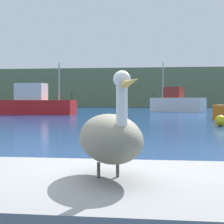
# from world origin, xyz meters

# --- Properties ---
(ground_plane) EXTENTS (260.00, 260.00, 0.00)m
(ground_plane) POSITION_xyz_m (0.00, 0.00, 0.00)
(ground_plane) COLOR navy
(hillside_backdrop) EXTENTS (140.00, 17.53, 6.77)m
(hillside_backdrop) POSITION_xyz_m (0.00, 69.45, 3.39)
(hillside_backdrop) COLOR #6B7A51
(hillside_backdrop) RESTS_ON ground
(pier_dock) EXTENTS (3.57, 2.19, 0.59)m
(pier_dock) POSITION_xyz_m (0.41, -0.60, 0.29)
(pier_dock) COLOR gray
(pier_dock) RESTS_ON ground
(pelican) EXTENTS (0.88, 1.29, 0.93)m
(pelican) POSITION_xyz_m (0.41, -0.61, 0.96)
(pelican) COLOR gray
(pelican) RESTS_ON pier_dock
(fishing_boat_white) EXTENTS (5.87, 4.10, 5.29)m
(fishing_boat_white) POSITION_xyz_m (2.53, 36.51, 0.97)
(fishing_boat_white) COLOR white
(fishing_boat_white) RESTS_ON ground
(fishing_boat_red) EXTENTS (6.45, 2.42, 4.42)m
(fishing_boat_red) POSITION_xyz_m (-9.94, 27.91, 0.99)
(fishing_boat_red) COLOR red
(fishing_boat_red) RESTS_ON ground
(mooring_buoy) EXTENTS (0.54, 0.54, 0.54)m
(mooring_buoy) POSITION_xyz_m (3.72, 14.74, 0.27)
(mooring_buoy) COLOR yellow
(mooring_buoy) RESTS_ON ground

